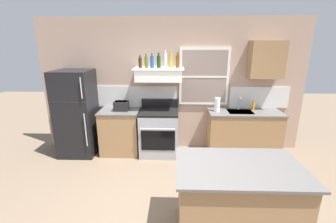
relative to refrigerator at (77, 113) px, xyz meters
The scene contains 20 objects.
ground_plane 2.78m from the refrigerator, 44.08° to the right, with size 16.00×16.00×0.00m, color #7A6651.
back_wall 2.03m from the refrigerator, 11.29° to the left, with size 5.40×0.11×2.70m.
refrigerator is the anchor object (origin of this frame).
counter_left_of_stove 0.94m from the refrigerator, ahead, with size 0.79×0.63×0.91m.
toaster 0.91m from the refrigerator, ahead, with size 0.30×0.20×0.19m.
stove_range 1.70m from the refrigerator, ahead, with size 0.76×0.69×1.09m.
range_hood_shelf 1.82m from the refrigerator, ahead, with size 0.96×0.52×0.24m.
bottle_brown_stout 1.64m from the refrigerator, ahead, with size 0.06×0.06×0.24m.
bottle_olive_oil_square 1.74m from the refrigerator, ahead, with size 0.06×0.06×0.27m.
bottle_blue_liqueur 1.83m from the refrigerator, ahead, with size 0.07×0.07×0.28m.
bottle_dark_green_wine 1.94m from the refrigerator, ahead, with size 0.07×0.07×0.29m.
bottle_clear_tall 2.06m from the refrigerator, ahead, with size 0.06×0.06×0.34m.
bottle_champagne_gold_foil 2.15m from the refrigerator, ahead, with size 0.08×0.08×0.31m.
bottle_amber_wine 2.26m from the refrigerator, ahead, with size 0.07×0.07×0.29m.
counter_right_with_sink 3.37m from the refrigerator, ahead, with size 1.43×0.63×0.91m.
sink_faucet 3.26m from the refrigerator, ahead, with size 0.03×0.17×0.28m.
paper_towel_roll 2.80m from the refrigerator, ahead, with size 0.11×0.11×0.27m, color white.
dish_soap_bottle 3.54m from the refrigerator, ahead, with size 0.06×0.06×0.18m, color orange.
kitchen_island 3.41m from the refrigerator, 37.64° to the right, with size 1.40×0.90×0.91m.
upper_cabinet_right 3.85m from the refrigerator, ahead, with size 0.64×0.32×0.70m.
Camera 1 is at (0.07, -2.51, 2.20)m, focal length 24.69 mm.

